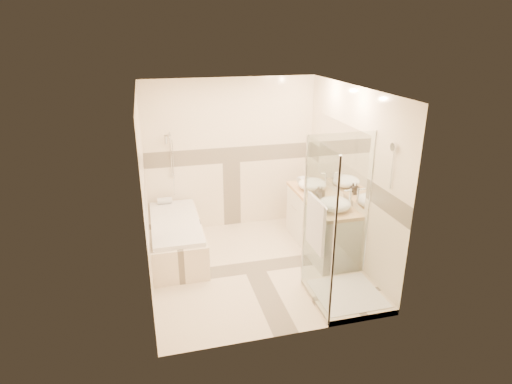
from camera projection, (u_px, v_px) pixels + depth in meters
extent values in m
cube|color=beige|center=(254.00, 267.00, 6.12)|extent=(2.80, 3.00, 0.01)
cube|color=white|center=(253.00, 89.00, 5.23)|extent=(2.80, 3.00, 0.01)
cube|color=beige|center=(231.00, 155.00, 7.03)|extent=(2.80, 0.01, 2.50)
cube|color=beige|center=(290.00, 234.00, 4.31)|extent=(2.80, 0.01, 2.50)
cube|color=beige|center=(145.00, 195.00, 5.34)|extent=(0.01, 3.00, 2.50)
cube|color=beige|center=(350.00, 177.00, 6.00)|extent=(0.01, 3.00, 2.50)
cube|color=white|center=(341.00, 157.00, 6.20)|extent=(0.01, 1.60, 1.00)
cylinder|color=silver|center=(171.00, 154.00, 6.74)|extent=(0.02, 0.02, 0.70)
cube|color=beige|center=(176.00, 240.00, 6.38)|extent=(0.75, 1.70, 0.50)
cube|color=white|center=(175.00, 222.00, 6.28)|extent=(0.69, 1.60, 0.06)
ellipsoid|color=white|center=(175.00, 226.00, 6.30)|extent=(0.56, 1.40, 0.16)
cube|color=white|center=(320.00, 225.00, 6.51)|extent=(0.55, 1.60, 0.80)
cylinder|color=silver|center=(313.00, 229.00, 6.03)|extent=(0.01, 0.24, 0.01)
cylinder|color=silver|center=(294.00, 208.00, 6.75)|extent=(0.01, 0.24, 0.01)
cube|color=#E5B579|center=(322.00, 199.00, 6.36)|extent=(0.57, 1.62, 0.05)
cube|color=beige|center=(347.00, 296.00, 5.37)|extent=(0.90, 0.90, 0.08)
cube|color=white|center=(347.00, 293.00, 5.36)|extent=(0.80, 0.80, 0.01)
cube|color=white|center=(318.00, 229.00, 4.92)|extent=(0.01, 0.90, 2.00)
cube|color=white|center=(338.00, 210.00, 5.42)|extent=(0.90, 0.01, 2.00)
cylinder|color=silver|center=(334.00, 247.00, 4.51)|extent=(0.03, 0.03, 2.00)
cylinder|color=silver|center=(304.00, 213.00, 5.32)|extent=(0.03, 0.03, 2.00)
cylinder|color=silver|center=(369.00, 206.00, 5.53)|extent=(0.03, 0.03, 2.00)
cylinder|color=silver|center=(394.00, 147.00, 4.79)|extent=(0.03, 0.10, 0.10)
cylinder|color=silver|center=(317.00, 200.00, 4.78)|extent=(0.02, 0.60, 0.02)
cube|color=silver|center=(316.00, 224.00, 4.89)|extent=(0.04, 0.48, 0.62)
ellipsoid|color=white|center=(312.00, 184.00, 6.63)|extent=(0.44, 0.44, 0.18)
ellipsoid|color=white|center=(335.00, 204.00, 5.87)|extent=(0.44, 0.44, 0.18)
cylinder|color=silver|center=(326.00, 180.00, 6.67)|extent=(0.03, 0.03, 0.26)
cylinder|color=silver|center=(323.00, 174.00, 6.61)|extent=(0.09, 0.02, 0.02)
cylinder|color=silver|center=(350.00, 199.00, 5.90)|extent=(0.03, 0.03, 0.29)
cylinder|color=silver|center=(347.00, 191.00, 5.84)|extent=(0.10, 0.02, 0.02)
imported|color=black|center=(321.00, 192.00, 6.30)|extent=(0.10, 0.11, 0.17)
imported|color=black|center=(318.00, 191.00, 6.40)|extent=(0.11, 0.11, 0.14)
cube|color=silver|center=(306.00, 181.00, 6.90)|extent=(0.22, 0.30, 0.09)
cylinder|color=silver|center=(165.00, 201.00, 6.86)|extent=(0.23, 0.10, 0.10)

